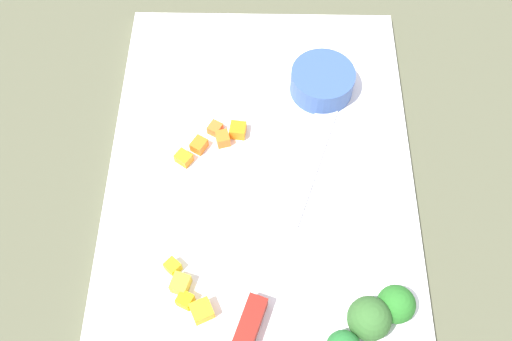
{
  "coord_description": "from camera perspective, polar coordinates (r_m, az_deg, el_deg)",
  "views": [
    {
      "loc": [
        -0.28,
        -0.0,
        0.53
      ],
      "look_at": [
        0.0,
        0.0,
        0.02
      ],
      "focal_mm": 38.44,
      "sensor_mm": 36.0,
      "label": 1
    }
  ],
  "objects": [
    {
      "name": "carrot_dice_4",
      "position": [
        0.61,
        -6.4,
        2.65
      ],
      "size": [
        0.02,
        0.02,
        0.01
      ],
      "primitive_type": "cube",
      "rotation": [
        0.0,
        0.0,
        1.04
      ],
      "color": "orange",
      "rests_on": "cutting_board"
    },
    {
      "name": "carrot_dice_2",
      "position": [
        0.61,
        -2.35,
        4.22
      ],
      "size": [
        0.02,
        0.02,
        0.01
      ],
      "primitive_type": "cube",
      "rotation": [
        0.0,
        0.0,
        1.45
      ],
      "color": "orange",
      "rests_on": "cutting_board"
    },
    {
      "name": "carrot_dice_0",
      "position": [
        0.6,
        -7.97,
        1.3
      ],
      "size": [
        0.02,
        0.02,
        0.01
      ],
      "primitive_type": "cube",
      "rotation": [
        0.0,
        0.0,
        0.97
      ],
      "color": "orange",
      "rests_on": "cutting_board"
    },
    {
      "name": "chef_knife",
      "position": [
        0.54,
        0.99,
        -10.07
      ],
      "size": [
        0.31,
        0.12,
        0.02
      ],
      "rotation": [
        0.0,
        0.0,
        5.96
      ],
      "color": "silver",
      "rests_on": "cutting_board"
    },
    {
      "name": "carrot_dice_1",
      "position": [
        0.61,
        -3.93,
        3.32
      ],
      "size": [
        0.02,
        0.02,
        0.01
      ],
      "primitive_type": "cube",
      "rotation": [
        0.0,
        0.0,
        1.85
      ],
      "color": "orange",
      "rests_on": "cutting_board"
    },
    {
      "name": "pepper_dice_0",
      "position": [
        0.54,
        -7.89,
        -13.21
      ],
      "size": [
        0.02,
        0.02,
        0.01
      ],
      "primitive_type": "cube",
      "rotation": [
        0.0,
        0.0,
        2.71
      ],
      "color": "yellow",
      "rests_on": "cutting_board"
    },
    {
      "name": "broccoli_floret_1",
      "position": [
        0.54,
        13.86,
        -13.36
      ],
      "size": [
        0.04,
        0.04,
        0.04
      ],
      "color": "#86C354",
      "rests_on": "cutting_board"
    },
    {
      "name": "pepper_dice_1",
      "position": [
        0.54,
        -8.36,
        -11.6
      ],
      "size": [
        0.02,
        0.02,
        0.02
      ],
      "primitive_type": "cube",
      "rotation": [
        0.0,
        0.0,
        1.27
      ],
      "color": "yellow",
      "rests_on": "cutting_board"
    },
    {
      "name": "cutting_board",
      "position": [
        0.6,
        0.0,
        -0.74
      ],
      "size": [
        0.47,
        0.33,
        0.01
      ],
      "primitive_type": "cube",
      "color": "white",
      "rests_on": "ground_plane"
    },
    {
      "name": "pepper_dice_3",
      "position": [
        0.55,
        -9.16,
        -9.83
      ],
      "size": [
        0.02,
        0.02,
        0.01
      ],
      "primitive_type": "cube",
      "rotation": [
        0.0,
        0.0,
        2.41
      ],
      "color": "yellow",
      "rests_on": "cutting_board"
    },
    {
      "name": "ground_plane",
      "position": [
        0.6,
        0.0,
        -1.01
      ],
      "size": [
        4.0,
        4.0,
        0.0
      ],
      "primitive_type": "plane",
      "color": "#52543E"
    },
    {
      "name": "carrot_dice_3",
      "position": [
        0.62,
        -4.71,
        4.37
      ],
      "size": [
        0.02,
        0.02,
        0.01
      ],
      "primitive_type": "cube",
      "rotation": [
        0.0,
        0.0,
        2.65
      ],
      "color": "orange",
      "rests_on": "cutting_board"
    },
    {
      "name": "pepper_dice_2",
      "position": [
        0.53,
        -6.19,
        -14.32
      ],
      "size": [
        0.02,
        0.03,
        0.02
      ],
      "primitive_type": "cube",
      "rotation": [
        0.0,
        0.0,
        2.01
      ],
      "color": "yellow",
      "rests_on": "cutting_board"
    },
    {
      "name": "prep_bowl",
      "position": [
        0.65,
        6.48,
        9.19
      ],
      "size": [
        0.07,
        0.07,
        0.03
      ],
      "primitive_type": "cylinder",
      "color": "#355393",
      "rests_on": "cutting_board"
    },
    {
      "name": "broccoli_floret_2",
      "position": [
        0.52,
        11.16,
        -14.88
      ],
      "size": [
        0.04,
        0.04,
        0.04
      ],
      "color": "#90AC5B",
      "rests_on": "cutting_board"
    }
  ]
}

